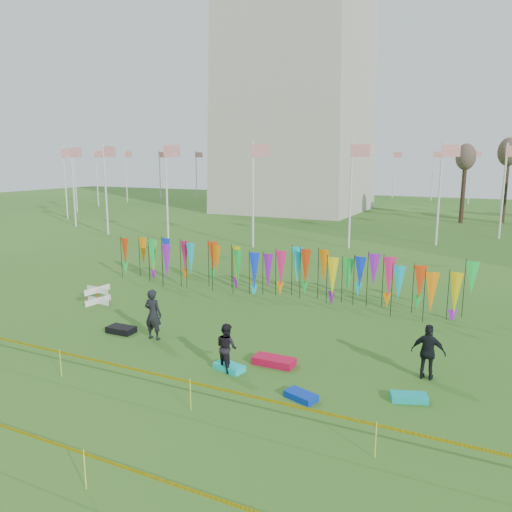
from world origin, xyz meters
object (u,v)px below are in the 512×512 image
at_px(person_right, 428,352).
at_px(kite_bag_black, 121,330).
at_px(kite_bag_turquoise, 229,367).
at_px(box_kite, 98,295).
at_px(kite_bag_teal, 409,397).
at_px(person_mid, 227,347).
at_px(kite_bag_red, 274,361).
at_px(person_left, 153,314).
at_px(kite_bag_blue, 301,396).

distance_m(person_right, kite_bag_black, 11.44).
bearing_deg(kite_bag_turquoise, person_right, 20.12).
bearing_deg(box_kite, kite_bag_teal, -12.93).
bearing_deg(kite_bag_black, person_mid, -12.83).
bearing_deg(kite_bag_red, person_left, 177.74).
relative_size(kite_bag_black, kite_bag_teal, 1.07).
height_order(person_mid, kite_bag_black, person_mid).
height_order(kite_bag_blue, kite_bag_black, kite_bag_black).
bearing_deg(box_kite, kite_bag_blue, -21.22).
height_order(person_left, kite_bag_turquoise, person_left).
bearing_deg(person_left, kite_bag_black, -2.74).
bearing_deg(person_right, person_mid, 20.91).
relative_size(person_right, kite_bag_teal, 1.75).
bearing_deg(person_mid, kite_bag_teal, -150.35).
distance_m(person_left, kite_bag_black, 1.80).
distance_m(box_kite, person_mid, 9.90).
xyz_separation_m(person_left, kite_bag_red, (5.08, -0.20, -0.85)).
bearing_deg(box_kite, kite_bag_black, -35.51).
bearing_deg(kite_bag_teal, kite_bag_black, 175.94).
relative_size(kite_bag_red, kite_bag_black, 1.28).
bearing_deg(kite_bag_teal, kite_bag_blue, -155.54).
xyz_separation_m(kite_bag_turquoise, kite_bag_black, (-5.55, 1.22, 0.02)).
relative_size(person_right, kite_bag_red, 1.28).
relative_size(kite_bag_turquoise, kite_bag_blue, 1.09).
relative_size(person_right, kite_bag_turquoise, 1.74).
height_order(kite_bag_turquoise, kite_bag_blue, kite_bag_turquoise).
distance_m(person_left, kite_bag_blue, 7.12).
xyz_separation_m(kite_bag_turquoise, kite_bag_teal, (5.58, 0.43, -0.01)).
bearing_deg(person_right, box_kite, -5.58).
relative_size(person_mid, kite_bag_blue, 1.69).
distance_m(kite_bag_turquoise, kite_bag_red, 1.52).
bearing_deg(kite_bag_turquoise, person_mid, -161.26).
distance_m(box_kite, kite_bag_red, 10.69).
distance_m(kite_bag_red, kite_bag_teal, 4.50).
bearing_deg(person_left, kite_bag_red, 174.64).
bearing_deg(person_left, kite_bag_blue, 159.91).
xyz_separation_m(person_mid, kite_bag_black, (-5.47, 1.25, -0.66)).
height_order(person_right, kite_bag_teal, person_right).
height_order(box_kite, person_right, person_right).
xyz_separation_m(kite_bag_blue, kite_bag_red, (-1.68, 1.86, 0.03)).
height_order(kite_bag_red, kite_bag_black, kite_bag_red).
distance_m(person_right, kite_bag_blue, 4.32).
xyz_separation_m(person_left, kite_bag_turquoise, (3.96, -1.23, -0.87)).
bearing_deg(kite_bag_blue, person_right, 44.39).
bearing_deg(kite_bag_turquoise, person_left, 162.73).
bearing_deg(kite_bag_turquoise, box_kite, 157.42).
height_order(kite_bag_turquoise, kite_bag_teal, kite_bag_turquoise).
height_order(person_mid, kite_bag_blue, person_mid).
distance_m(kite_bag_turquoise, kite_bag_blue, 2.92).
bearing_deg(kite_bag_turquoise, kite_bag_red, 42.49).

